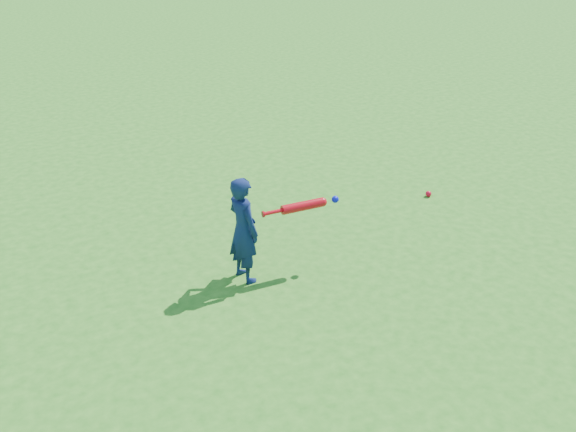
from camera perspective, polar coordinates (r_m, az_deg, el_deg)
The scene contains 4 objects.
ground at distance 7.07m, azimuth 2.22°, elevation -4.06°, with size 80.00×80.00×0.00m, color #2A771C.
child at distance 6.51m, azimuth -3.99°, elevation -1.23°, with size 0.42×0.27×1.14m, color #101D4B.
ground_ball_red at distance 8.75m, azimuth 12.38°, elevation 1.94°, with size 0.08×0.08×0.08m, color red.
bat_swing at distance 6.63m, azimuth 1.60°, elevation 0.95°, with size 0.87×0.15×0.10m.
Camera 1 is at (-3.29, -5.11, 3.61)m, focal length 40.00 mm.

